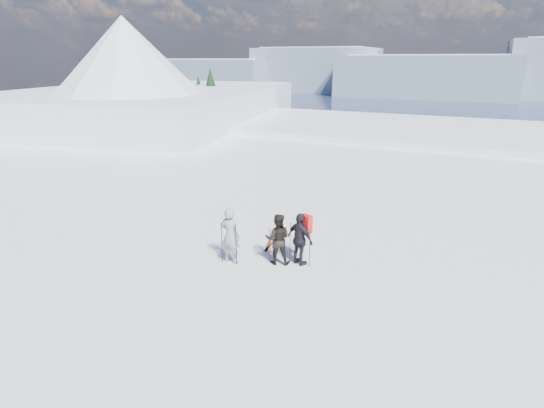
{
  "coord_description": "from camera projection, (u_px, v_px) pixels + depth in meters",
  "views": [
    {
      "loc": [
        3.05,
        -8.39,
        6.06
      ],
      "look_at": [
        -2.17,
        3.0,
        1.73
      ],
      "focal_mm": 28.0,
      "sensor_mm": 36.0,
      "label": 1
    }
  ],
  "objects": [
    {
      "name": "skis_loose",
      "position": [
        272.0,
        241.0,
        14.77
      ],
      "size": [
        0.56,
        1.7,
        0.03
      ],
      "color": "black",
      "rests_on": "ground"
    },
    {
      "name": "backpack",
      "position": [
        307.0,
        203.0,
        12.66
      ],
      "size": [
        0.41,
        0.32,
        0.55
      ],
      "primitive_type": "cube",
      "rotation": [
        0.0,
        0.0,
        2.75
      ],
      "color": "red",
      "rests_on": "skier_pack"
    },
    {
      "name": "ski_poles",
      "position": [
        268.0,
        245.0,
        12.95
      ],
      "size": [
        2.59,
        0.87,
        1.36
      ],
      "color": "black",
      "rests_on": "ground"
    },
    {
      "name": "skier_grey",
      "position": [
        230.0,
        236.0,
        12.99
      ],
      "size": [
        0.67,
        0.46,
        1.8
      ],
      "primitive_type": "imported",
      "rotation": [
        0.0,
        0.0,
        3.1
      ],
      "color": "gray",
      "rests_on": "ground"
    },
    {
      "name": "skier_dark",
      "position": [
        278.0,
        239.0,
        12.97
      ],
      "size": [
        0.94,
        0.83,
        1.62
      ],
      "primitive_type": "imported",
      "rotation": [
        0.0,
        0.0,
        3.46
      ],
      "color": "black",
      "rests_on": "ground"
    },
    {
      "name": "skier_pack",
      "position": [
        300.0,
        239.0,
        12.87
      ],
      "size": [
        1.06,
        0.76,
        1.68
      ],
      "primitive_type": "imported",
      "rotation": [
        0.0,
        0.0,
        2.75
      ],
      "color": "black",
      "rests_on": "ground"
    },
    {
      "name": "lake_basin",
      "position": [
        418.0,
        205.0,
        38.29
      ],
      "size": [
        820.0,
        820.0,
        71.62
      ],
      "color": "white",
      "rests_on": "ground"
    },
    {
      "name": "far_mountain_range",
      "position": [
        506.0,
        73.0,
        391.92
      ],
      "size": [
        770.0,
        110.0,
        53.0
      ],
      "color": "slate",
      "rests_on": "ground"
    },
    {
      "name": "near_ridge",
      "position": [
        171.0,
        148.0,
        47.22
      ],
      "size": [
        31.37,
        35.68,
        25.62
      ],
      "color": "white",
      "rests_on": "ground"
    }
  ]
}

